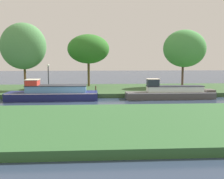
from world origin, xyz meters
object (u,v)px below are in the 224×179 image
at_px(willow_tree_left, 23,46).
at_px(willow_tree_centre, 88,49).
at_px(navy_barge, 53,93).
at_px(mooring_post_near, 96,90).
at_px(willow_tree_right, 185,49).
at_px(lamp_post, 48,74).
at_px(slate_narrowboat, 171,93).

relative_size(willow_tree_left, willow_tree_centre, 1.14).
xyz_separation_m(navy_barge, willow_tree_left, (-3.61, 4.65, 4.36)).
height_order(willow_tree_left, mooring_post_near, willow_tree_left).
xyz_separation_m(willow_tree_right, lamp_post, (-15.28, -4.81, -2.73)).
distance_m(navy_barge, slate_narrowboat, 10.80).
height_order(slate_narrowboat, willow_tree_left, willow_tree_left).
relative_size(slate_narrowboat, willow_tree_centre, 1.35).
height_order(willow_tree_centre, willow_tree_right, willow_tree_right).
distance_m(lamp_post, mooring_post_near, 5.06).
bearing_deg(lamp_post, willow_tree_centre, 52.46).
distance_m(slate_narrowboat, willow_tree_left, 15.77).
distance_m(willow_tree_centre, willow_tree_right, 11.40).
xyz_separation_m(willow_tree_right, mooring_post_near, (-10.61, -6.17, -4.12)).
xyz_separation_m(willow_tree_centre, lamp_post, (-3.88, -5.05, -2.65)).
distance_m(slate_narrowboat, mooring_post_near, 7.07).
xyz_separation_m(slate_narrowboat, mooring_post_near, (-6.93, 1.40, 0.19)).
distance_m(navy_barge, mooring_post_near, 4.12).
relative_size(willow_tree_left, mooring_post_near, 9.91).
bearing_deg(lamp_post, mooring_post_near, -16.21).
bearing_deg(slate_narrowboat, mooring_post_near, 168.61).
height_order(willow_tree_right, mooring_post_near, willow_tree_right).
bearing_deg(navy_barge, slate_narrowboat, -0.00).
height_order(navy_barge, slate_narrowboat, same).
distance_m(willow_tree_left, lamp_post, 4.42).
bearing_deg(slate_narrowboat, willow_tree_centre, 134.67).
bearing_deg(lamp_post, willow_tree_right, 17.49).
relative_size(navy_barge, willow_tree_right, 1.21).
relative_size(navy_barge, mooring_post_near, 11.46).
height_order(willow_tree_centre, mooring_post_near, willow_tree_centre).
xyz_separation_m(willow_tree_centre, willow_tree_right, (11.40, -0.24, 0.07)).
xyz_separation_m(willow_tree_centre, mooring_post_near, (0.78, -6.41, -4.04)).
distance_m(willow_tree_left, willow_tree_right, 18.33).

